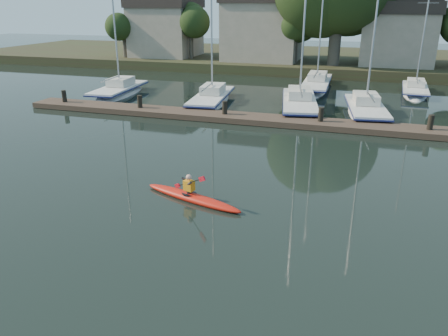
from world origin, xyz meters
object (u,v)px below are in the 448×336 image
(sailboat_1, at_px, (212,106))
(sailboat_7, at_px, (414,96))
(sailboat_2, at_px, (299,112))
(kayak, at_px, (192,196))
(sailboat_3, at_px, (365,118))
(sailboat_0, at_px, (119,98))
(sailboat_6, at_px, (316,90))
(dock, at_px, (271,120))

(sailboat_1, distance_m, sailboat_7, 16.98)
(sailboat_2, bearing_deg, sailboat_1, 170.89)
(kayak, distance_m, sailboat_7, 26.72)
(sailboat_1, xyz_separation_m, sailboat_7, (14.74, 8.43, 0.02))
(sailboat_3, bearing_deg, sailboat_2, 167.33)
(sailboat_0, xyz_separation_m, sailboat_2, (14.68, -0.51, 0.01))
(sailboat_0, relative_size, sailboat_7, 1.08)
(sailboat_3, bearing_deg, sailboat_0, 169.69)
(sailboat_6, bearing_deg, sailboat_3, -65.89)
(sailboat_2, height_order, sailboat_3, sailboat_2)
(kayak, distance_m, dock, 12.01)
(kayak, distance_m, sailboat_0, 21.54)
(sailboat_0, bearing_deg, kayak, -56.88)
(sailboat_7, bearing_deg, sailboat_3, -110.28)
(dock, relative_size, sailboat_0, 2.59)
(kayak, bearing_deg, sailboat_3, 86.58)
(dock, distance_m, sailboat_6, 13.06)
(sailboat_1, relative_size, sailboat_3, 1.05)
(sailboat_6, bearing_deg, kayak, -95.70)
(sailboat_0, bearing_deg, sailboat_6, 23.52)
(sailboat_3, distance_m, sailboat_6, 9.80)
(dock, bearing_deg, sailboat_1, 140.86)
(kayak, height_order, sailboat_3, sailboat_3)
(sailboat_3, distance_m, sailboat_7, 9.47)
(sailboat_1, xyz_separation_m, sailboat_2, (6.50, 0.13, -0.01))
(kayak, height_order, sailboat_6, sailboat_6)
(sailboat_0, relative_size, sailboat_3, 0.93)
(dock, distance_m, sailboat_0, 14.54)
(dock, distance_m, sailboat_1, 7.03)
(sailboat_1, height_order, sailboat_7, sailboat_1)
(kayak, distance_m, sailboat_1, 17.16)
(sailboat_7, bearing_deg, sailboat_2, -131.73)
(dock, bearing_deg, kayak, -92.35)
(sailboat_0, relative_size, sailboat_1, 0.89)
(dock, height_order, sailboat_7, sailboat_7)
(sailboat_6, bearing_deg, dock, -97.31)
(sailboat_1, xyz_separation_m, sailboat_6, (6.74, 8.56, 0.00))
(sailboat_3, relative_size, sailboat_7, 1.16)
(kayak, relative_size, sailboat_3, 0.31)
(sailboat_6, relative_size, sailboat_7, 1.39)
(sailboat_1, bearing_deg, sailboat_2, -5.46)
(sailboat_3, relative_size, sailboat_6, 0.83)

